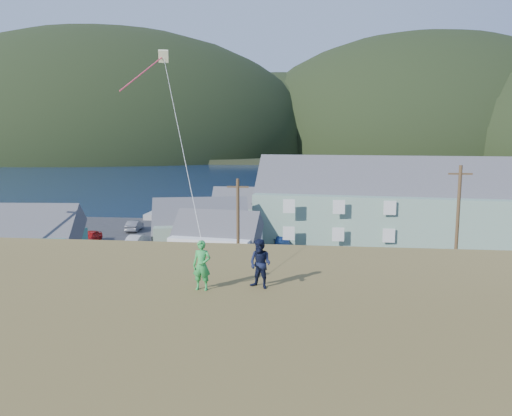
# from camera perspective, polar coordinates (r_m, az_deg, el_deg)

# --- Properties ---
(ground) EXTENTS (900.00, 900.00, 0.00)m
(ground) POSITION_cam_1_polar(r_m,az_deg,el_deg) (36.65, -1.66, -10.87)
(ground) COLOR #0A1638
(ground) RESTS_ON ground
(grass_strip) EXTENTS (110.00, 8.00, 0.10)m
(grass_strip) POSITION_cam_1_polar(r_m,az_deg,el_deg) (34.77, -2.16, -11.86)
(grass_strip) COLOR #4C3D19
(grass_strip) RESTS_ON ground
(waterfront_lot) EXTENTS (72.00, 36.00, 0.12)m
(waterfront_lot) POSITION_cam_1_polar(r_m,az_deg,el_deg) (52.87, 1.05, -4.80)
(waterfront_lot) COLOR #28282B
(waterfront_lot) RESTS_ON ground
(wharf) EXTENTS (26.00, 14.00, 0.90)m
(wharf) POSITION_cam_1_polar(r_m,az_deg,el_deg) (75.96, -1.72, -0.49)
(wharf) COLOR gray
(wharf) RESTS_ON ground
(far_shore) EXTENTS (900.00, 320.00, 2.00)m
(far_shore) POSITION_cam_1_polar(r_m,az_deg,el_deg) (364.45, 6.01, 6.50)
(far_shore) COLOR black
(far_shore) RESTS_ON ground
(far_hills) EXTENTS (760.00, 265.00, 143.00)m
(far_hills) POSITION_cam_1_polar(r_m,az_deg,el_deg) (315.26, 12.39, 6.26)
(far_hills) COLOR black
(far_hills) RESTS_ON ground
(lodge) EXTENTS (34.52, 12.96, 11.86)m
(lodge) POSITION_cam_1_polar(r_m,az_deg,el_deg) (56.41, 17.36, 0.30)
(lodge) COLOR gray
(lodge) RESTS_ON waterfront_lot
(shed_teal) EXTENTS (9.71, 7.25, 7.28)m
(shed_teal) POSITION_cam_1_polar(r_m,az_deg,el_deg) (48.79, -24.81, -3.50)
(shed_teal) COLOR #2C6662
(shed_teal) RESTS_ON waterfront_lot
(shed_palegreen_near) EXTENTS (10.72, 8.08, 6.96)m
(shed_palegreen_near) POSITION_cam_1_polar(r_m,az_deg,el_deg) (50.82, -6.32, -2.43)
(shed_palegreen_near) COLOR gray
(shed_palegreen_near) RESTS_ON waterfront_lot
(shed_white) EXTENTS (8.53, 6.25, 6.29)m
(shed_white) POSITION_cam_1_polar(r_m,az_deg,el_deg) (45.88, -4.54, -3.82)
(shed_white) COLOR white
(shed_white) RESTS_ON waterfront_lot
(shed_palegreen_far) EXTENTS (10.25, 5.88, 6.88)m
(shed_palegreen_far) POSITION_cam_1_polar(r_m,az_deg,el_deg) (61.67, -0.32, -0.48)
(shed_palegreen_far) COLOR gray
(shed_palegreen_far) RESTS_ON waterfront_lot
(utility_poles) EXTENTS (36.01, 0.24, 9.89)m
(utility_poles) POSITION_cam_1_polar(r_m,az_deg,el_deg) (37.15, -4.55, -2.80)
(utility_poles) COLOR #47331E
(utility_poles) RESTS_ON waterfront_lot
(parked_cars) EXTENTS (23.43, 12.92, 1.55)m
(parked_cars) POSITION_cam_1_polar(r_m,az_deg,el_deg) (56.21, -6.83, -3.25)
(parked_cars) COLOR red
(parked_cars) RESTS_ON waterfront_lot
(kite_flyer_green) EXTENTS (0.60, 0.42, 1.58)m
(kite_flyer_green) POSITION_cam_1_polar(r_m,az_deg,el_deg) (15.81, -6.22, -6.53)
(kite_flyer_green) COLOR green
(kite_flyer_green) RESTS_ON hillside
(kite_flyer_navy) EXTENTS (0.95, 0.88, 1.58)m
(kite_flyer_navy) POSITION_cam_1_polar(r_m,az_deg,el_deg) (15.89, 0.49, -6.40)
(kite_flyer_navy) COLOR black
(kite_flyer_navy) RESTS_ON hillside
(kite_rig) EXTENTS (2.47, 4.55, 11.60)m
(kite_rig) POSITION_cam_1_polar(r_m,az_deg,el_deg) (24.40, -10.83, 16.16)
(kite_rig) COLOR #F1F4B9
(kite_rig) RESTS_ON ground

